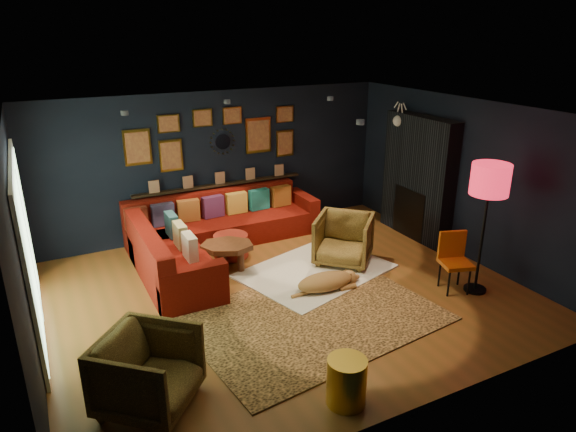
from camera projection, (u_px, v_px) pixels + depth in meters
name	position (u px, v px, depth m)	size (l,w,h in m)	color
floor	(286.00, 293.00, 7.47)	(6.50, 6.50, 0.00)	brown
room_walls	(286.00, 188.00, 6.92)	(6.50, 6.50, 6.50)	black
sectional	(205.00, 237.00, 8.61)	(3.41, 2.69, 0.86)	maroon
ledge	(220.00, 185.00, 9.39)	(3.20, 0.12, 0.04)	black
gallery_wall	(216.00, 136.00, 9.11)	(3.15, 0.04, 1.02)	gold
sunburst_mirror	(223.00, 142.00, 9.19)	(0.47, 0.16, 0.47)	silver
fireplace	(417.00, 182.00, 9.18)	(0.31, 1.60, 2.20)	black
deer_head	(406.00, 120.00, 9.26)	(0.50, 0.28, 0.45)	white
sliding_door	(27.00, 249.00, 6.22)	(0.06, 2.80, 2.20)	white
ceiling_spots	(260.00, 108.00, 7.25)	(3.30, 2.50, 0.06)	black
shag_rug	(315.00, 271.00, 8.10)	(2.21, 1.61, 0.03)	white
leopard_rug	(313.00, 317.00, 6.83)	(3.22, 2.30, 0.02)	tan
coffee_table	(227.00, 249.00, 8.02)	(1.04, 0.94, 0.43)	brown
pouf	(231.00, 245.00, 8.53)	(0.57, 0.57, 0.37)	maroon
armchair_left	(148.00, 368.00, 5.10)	(0.87, 0.81, 0.89)	#A67F33
armchair_right	(344.00, 237.00, 8.28)	(0.86, 0.81, 0.89)	#A67F33
gold_stool	(347.00, 381.00, 5.20)	(0.41, 0.41, 0.51)	gold
orange_chair	(454.00, 256.00, 7.43)	(0.52, 0.52, 0.87)	black
floor_lamp	(490.00, 184.00, 6.97)	(0.52, 0.52, 1.91)	black
dog	(325.00, 279.00, 7.44)	(1.18, 0.58, 0.37)	#A46C41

